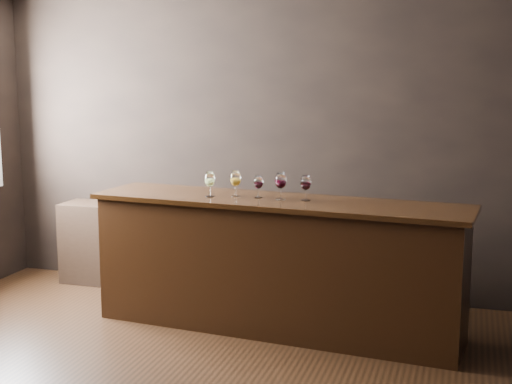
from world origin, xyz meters
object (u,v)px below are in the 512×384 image
(bar_counter, at_px, (277,267))
(back_bar_shelf, at_px, (169,248))
(glass_amber, at_px, (236,179))
(glass_white, at_px, (210,180))
(glass_red_b, at_px, (281,181))
(glass_red_a, at_px, (258,183))
(glass_red_c, at_px, (306,183))

(bar_counter, distance_m, back_bar_shelf, 1.51)
(bar_counter, xyz_separation_m, back_bar_shelf, (-1.29, 0.78, -0.12))
(bar_counter, relative_size, glass_amber, 14.16)
(back_bar_shelf, distance_m, glass_amber, 1.44)
(glass_white, distance_m, glass_red_b, 0.58)
(glass_white, xyz_separation_m, glass_amber, (0.19, 0.07, 0.00))
(bar_counter, bearing_deg, glass_amber, 179.81)
(bar_counter, relative_size, glass_red_a, 16.43)
(back_bar_shelf, bearing_deg, glass_amber, -38.84)
(glass_amber, bearing_deg, back_bar_shelf, 141.16)
(bar_counter, height_order, glass_red_c, glass_red_c)
(glass_red_c, bearing_deg, back_bar_shelf, 153.27)
(glass_red_a, bearing_deg, glass_red_b, -8.29)
(bar_counter, xyz_separation_m, glass_amber, (-0.36, 0.04, 0.69))
(bar_counter, xyz_separation_m, glass_red_a, (-0.16, 0.03, 0.67))
(back_bar_shelf, distance_m, glass_red_b, 1.73)
(back_bar_shelf, relative_size, glass_red_c, 10.95)
(bar_counter, distance_m, glass_red_b, 0.70)
(glass_red_c, bearing_deg, bar_counter, -174.26)
(bar_counter, height_order, glass_red_b, glass_red_b)
(back_bar_shelf, xyz_separation_m, glass_white, (0.73, -0.82, 0.81))
(glass_white, relative_size, glass_red_b, 0.94)
(glass_amber, bearing_deg, glass_red_c, -1.23)
(glass_white, distance_m, glass_red_a, 0.39)
(back_bar_shelf, distance_m, glass_red_c, 1.87)
(back_bar_shelf, bearing_deg, glass_red_a, -33.76)
(glass_red_a, relative_size, glass_red_b, 0.83)
(glass_white, height_order, glass_red_b, glass_red_b)
(back_bar_shelf, height_order, glass_white, glass_white)
(glass_white, bearing_deg, glass_amber, 19.81)
(glass_red_c, bearing_deg, glass_red_b, -175.02)
(glass_amber, distance_m, glass_red_c, 0.58)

